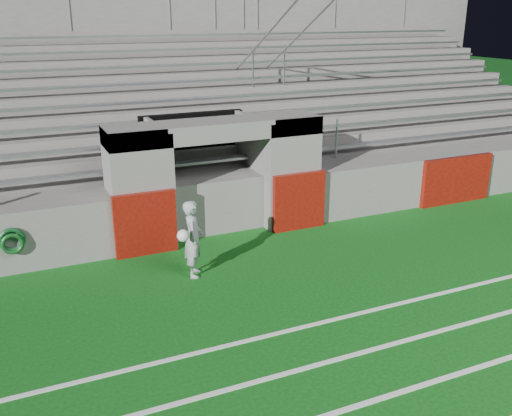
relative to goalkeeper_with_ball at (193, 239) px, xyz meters
name	(u,v)px	position (x,y,z in m)	size (l,w,h in m)	color
ground	(287,298)	(1.22, -1.56, -0.76)	(90.00, 90.00, 0.00)	#0C4C12
stadium_structure	(163,133)	(1.22, 6.41, 0.73)	(26.00, 8.48, 5.42)	slate
goalkeeper_with_ball	(193,239)	(0.00, 0.00, 0.00)	(0.66, 0.73, 1.51)	#A2A7AC
hose_coil	(12,242)	(-3.14, 1.37, -0.05)	(0.50, 0.14, 0.52)	#0D421A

